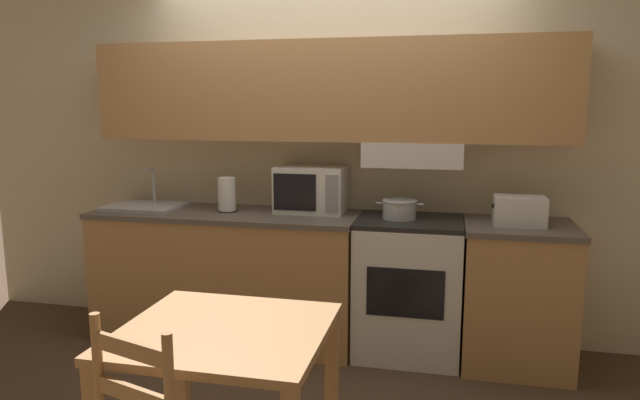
{
  "coord_description": "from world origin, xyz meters",
  "views": [
    {
      "loc": [
        0.82,
        -3.95,
        1.65
      ],
      "look_at": [
        0.05,
        -0.55,
        1.07
      ],
      "focal_mm": 32.0,
      "sensor_mm": 36.0,
      "label": 1
    }
  ],
  "objects_px": {
    "cooking_pot": "(399,208)",
    "dining_table": "(225,356)",
    "toaster": "(519,211)",
    "sink_basin": "(145,206)",
    "microwave": "(311,189)",
    "paper_towel_roll": "(227,195)",
    "stove_range": "(408,287)"
  },
  "relations": [
    {
      "from": "microwave",
      "to": "dining_table",
      "type": "xyz_separation_m",
      "value": [
        0.05,
        -1.72,
        -0.44
      ]
    },
    {
      "from": "paper_towel_roll",
      "to": "sink_basin",
      "type": "bearing_deg",
      "value": -178.43
    },
    {
      "from": "microwave",
      "to": "sink_basin",
      "type": "relative_size",
      "value": 0.91
    },
    {
      "from": "microwave",
      "to": "stove_range",
      "type": "bearing_deg",
      "value": -9.51
    },
    {
      "from": "microwave",
      "to": "dining_table",
      "type": "bearing_deg",
      "value": -88.23
    },
    {
      "from": "toaster",
      "to": "dining_table",
      "type": "distance_m",
      "value": 2.07
    },
    {
      "from": "microwave",
      "to": "paper_towel_roll",
      "type": "relative_size",
      "value": 1.98
    },
    {
      "from": "cooking_pot",
      "to": "paper_towel_roll",
      "type": "bearing_deg",
      "value": -179.85
    },
    {
      "from": "toaster",
      "to": "stove_range",
      "type": "bearing_deg",
      "value": 176.56
    },
    {
      "from": "toaster",
      "to": "sink_basin",
      "type": "distance_m",
      "value": 2.56
    },
    {
      "from": "microwave",
      "to": "dining_table",
      "type": "distance_m",
      "value": 1.78
    },
    {
      "from": "paper_towel_roll",
      "to": "cooking_pot",
      "type": "bearing_deg",
      "value": 0.15
    },
    {
      "from": "stove_range",
      "to": "paper_towel_roll",
      "type": "relative_size",
      "value": 3.85
    },
    {
      "from": "cooking_pot",
      "to": "paper_towel_roll",
      "type": "relative_size",
      "value": 1.29
    },
    {
      "from": "cooking_pot",
      "to": "dining_table",
      "type": "relative_size",
      "value": 0.37
    },
    {
      "from": "stove_range",
      "to": "paper_towel_roll",
      "type": "xyz_separation_m",
      "value": [
        -1.26,
        0.0,
        0.58
      ]
    },
    {
      "from": "sink_basin",
      "to": "paper_towel_roll",
      "type": "height_order",
      "value": "sink_basin"
    },
    {
      "from": "sink_basin",
      "to": "paper_towel_roll",
      "type": "bearing_deg",
      "value": 1.57
    },
    {
      "from": "stove_range",
      "to": "dining_table",
      "type": "xyz_separation_m",
      "value": [
        -0.64,
        -1.61,
        0.17
      ]
    },
    {
      "from": "stove_range",
      "to": "microwave",
      "type": "bearing_deg",
      "value": 170.49
    },
    {
      "from": "microwave",
      "to": "sink_basin",
      "type": "bearing_deg",
      "value": -173.88
    },
    {
      "from": "toaster",
      "to": "sink_basin",
      "type": "height_order",
      "value": "sink_basin"
    },
    {
      "from": "stove_range",
      "to": "paper_towel_roll",
      "type": "distance_m",
      "value": 1.39
    },
    {
      "from": "toaster",
      "to": "sink_basin",
      "type": "xyz_separation_m",
      "value": [
        -2.56,
        0.03,
        -0.07
      ]
    },
    {
      "from": "toaster",
      "to": "dining_table",
      "type": "xyz_separation_m",
      "value": [
        -1.3,
        -1.57,
        -0.38
      ]
    },
    {
      "from": "cooking_pot",
      "to": "dining_table",
      "type": "distance_m",
      "value": 1.75
    },
    {
      "from": "microwave",
      "to": "toaster",
      "type": "bearing_deg",
      "value": -6.54
    },
    {
      "from": "microwave",
      "to": "sink_basin",
      "type": "distance_m",
      "value": 1.22
    },
    {
      "from": "toaster",
      "to": "dining_table",
      "type": "bearing_deg",
      "value": -129.71
    },
    {
      "from": "paper_towel_roll",
      "to": "toaster",
      "type": "bearing_deg",
      "value": -1.3
    },
    {
      "from": "paper_towel_roll",
      "to": "dining_table",
      "type": "height_order",
      "value": "paper_towel_roll"
    },
    {
      "from": "cooking_pot",
      "to": "stove_range",
      "type": "bearing_deg",
      "value": -5.66
    }
  ]
}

